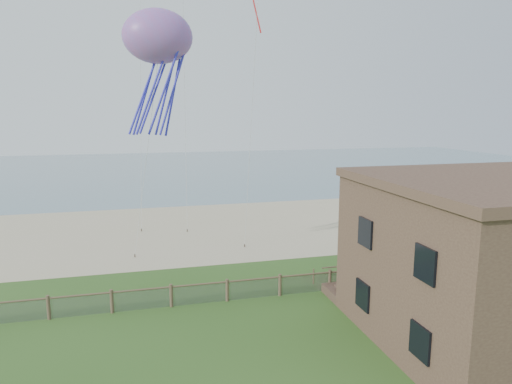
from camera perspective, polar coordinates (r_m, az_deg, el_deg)
ground at (r=20.37m, az=-0.26°, el=-19.99°), size 160.00×160.00×0.00m
sand_beach at (r=40.64m, az=-7.83°, el=-4.59°), size 72.00×20.00×0.02m
ocean at (r=83.85m, az=-11.29°, el=2.84°), size 160.00×68.00×0.02m
chainlink_fence at (r=25.41m, az=-3.62°, el=-12.30°), size 36.20×0.20×1.25m
motel_deck at (r=29.77m, az=22.64°, el=-10.29°), size 15.00×2.00×0.50m
picnic_table at (r=26.60m, az=11.70°, el=-11.79°), size 2.31×2.08×0.80m
octopus_kite at (r=29.33m, az=-12.04°, el=14.53°), size 4.46×3.68×7.97m
kite_red at (r=30.37m, az=0.27°, el=22.78°), size 1.98×2.14×2.78m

